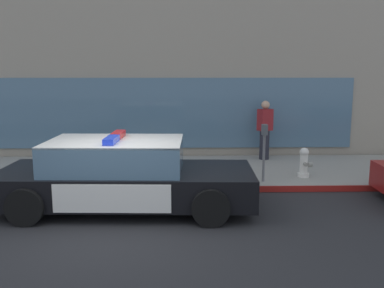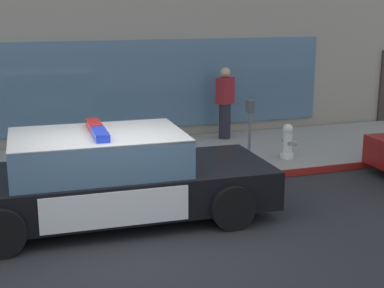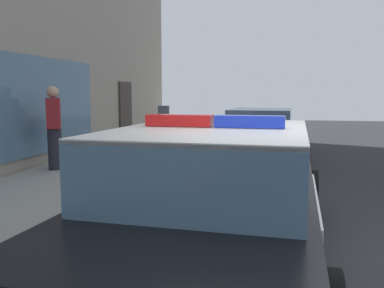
% 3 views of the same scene
% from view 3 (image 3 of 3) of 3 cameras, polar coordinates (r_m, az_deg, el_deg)
% --- Properties ---
extents(ground, '(48.00, 48.00, 0.00)m').
position_cam_3_polar(ground, '(4.31, 14.54, -16.36)').
color(ground, '#262628').
extents(curb_red_paint, '(28.80, 0.04, 0.14)m').
position_cam_3_polar(curb_red_paint, '(4.60, -10.08, -13.73)').
color(curb_red_paint, maroon).
rests_on(curb_red_paint, ground).
extents(police_cruiser, '(5.01, 2.25, 1.49)m').
position_cam_3_polar(police_cruiser, '(4.14, 3.41, -7.19)').
color(police_cruiser, black).
rests_on(police_cruiser, ground).
extents(fire_hydrant, '(0.34, 0.39, 0.73)m').
position_cam_3_polar(fire_hydrant, '(8.54, -4.37, -1.10)').
color(fire_hydrant, silver).
rests_on(fire_hydrant, sidewalk).
extents(car_down_street, '(4.56, 2.11, 1.29)m').
position_cam_3_polar(car_down_street, '(11.58, 9.52, 1.59)').
color(car_down_street, maroon).
rests_on(car_down_street, ground).
extents(pedestrian_on_sidewalk, '(0.47, 0.41, 1.71)m').
position_cam_3_polar(pedestrian_on_sidewalk, '(8.83, -18.66, 2.16)').
color(pedestrian_on_sidewalk, '#23232D').
rests_on(pedestrian_on_sidewalk, sidewalk).
extents(parking_meter, '(0.12, 0.18, 1.34)m').
position_cam_3_polar(parking_meter, '(7.35, -3.96, 2.15)').
color(parking_meter, slate).
rests_on(parking_meter, sidewalk).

